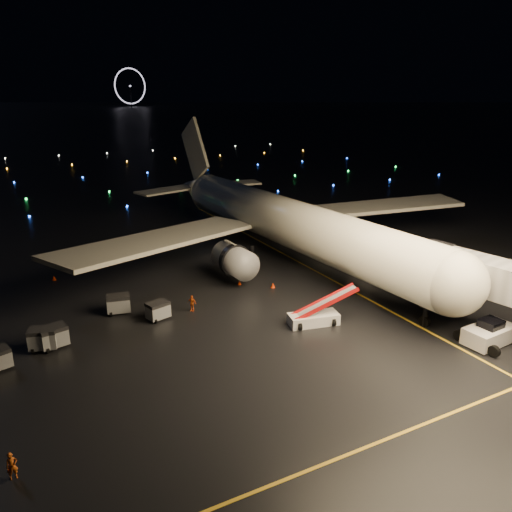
% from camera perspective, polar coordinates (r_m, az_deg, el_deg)
% --- Properties ---
extents(ground, '(2000.00, 2000.00, 0.00)m').
position_cam_1_polar(ground, '(330.03, -24.85, 13.12)').
color(ground, black).
rests_on(ground, ground).
extents(lane_centre, '(0.25, 80.00, 0.02)m').
position_cam_1_polar(lane_centre, '(57.91, 7.98, -2.33)').
color(lane_centre, gold).
rests_on(lane_centre, ground).
extents(lane_cross, '(60.00, 0.25, 0.02)m').
position_cam_1_polar(lane_cross, '(31.43, 9.09, -21.98)').
color(lane_cross, gold).
rests_on(lane_cross, ground).
extents(airliner, '(61.23, 58.55, 16.35)m').
position_cam_1_polar(airliner, '(63.43, 1.98, 7.32)').
color(airliner, beige).
rests_on(airliner, ground).
extents(pushback_tug, '(4.70, 2.70, 2.16)m').
position_cam_1_polar(pushback_tug, '(46.60, 25.16, -7.83)').
color(pushback_tug, silver).
rests_on(pushback_tug, ground).
extents(belt_loader, '(6.92, 3.22, 3.24)m').
position_cam_1_polar(belt_loader, '(45.63, 6.62, -5.90)').
color(belt_loader, silver).
rests_on(belt_loader, ground).
extents(crew_a, '(0.64, 0.47, 1.63)m').
position_cam_1_polar(crew_a, '(32.33, -26.12, -20.75)').
color(crew_a, orange).
rests_on(crew_a, ground).
extents(crew_c, '(0.88, 0.99, 1.61)m').
position_cam_1_polar(crew_c, '(48.71, -7.34, -5.37)').
color(crew_c, orange).
rests_on(crew_c, ground).
extents(safety_cone_0, '(0.50, 0.50, 0.55)m').
position_cam_1_polar(safety_cone_0, '(54.14, 1.94, -3.35)').
color(safety_cone_0, '#F53403').
rests_on(safety_cone_0, ground).
extents(safety_cone_1, '(0.53, 0.53, 0.53)m').
position_cam_1_polar(safety_cone_1, '(60.88, -1.42, -0.87)').
color(safety_cone_1, '#F53403').
rests_on(safety_cone_1, ground).
extents(safety_cone_2, '(0.44, 0.44, 0.46)m').
position_cam_1_polar(safety_cone_2, '(55.00, -1.89, -3.04)').
color(safety_cone_2, '#F53403').
rests_on(safety_cone_2, ground).
extents(safety_cone_3, '(0.53, 0.53, 0.52)m').
position_cam_1_polar(safety_cone_3, '(60.66, -22.09, -2.33)').
color(safety_cone_3, '#F53403').
rests_on(safety_cone_3, ground).
extents(ferris_wheel, '(49.33, 16.80, 52.00)m').
position_cam_1_polar(ferris_wheel, '(772.56, -14.18, 18.17)').
color(ferris_wheel, black).
rests_on(ferris_wheel, ground).
extents(taxiway_lights, '(164.00, 92.00, 0.36)m').
position_cam_1_polar(taxiway_lights, '(137.74, -19.26, 8.89)').
color(taxiway_lights, black).
rests_on(taxiway_lights, ground).
extents(baggage_cart_0, '(2.29, 1.87, 1.69)m').
position_cam_1_polar(baggage_cart_0, '(47.50, -11.14, -6.16)').
color(baggage_cart_0, gray).
rests_on(baggage_cart_0, ground).
extents(baggage_cart_1, '(2.41, 1.92, 1.82)m').
position_cam_1_polar(baggage_cart_1, '(49.64, -15.42, -5.31)').
color(baggage_cart_1, gray).
rests_on(baggage_cart_1, ground).
extents(baggage_cart_2, '(2.53, 2.09, 1.86)m').
position_cam_1_polar(baggage_cart_2, '(44.98, -23.12, -8.70)').
color(baggage_cart_2, gray).
rests_on(baggage_cart_2, ground).
extents(baggage_cart_3, '(2.48, 2.00, 1.86)m').
position_cam_1_polar(baggage_cart_3, '(44.98, -22.19, -8.58)').
color(baggage_cart_3, gray).
rests_on(baggage_cart_3, ground).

